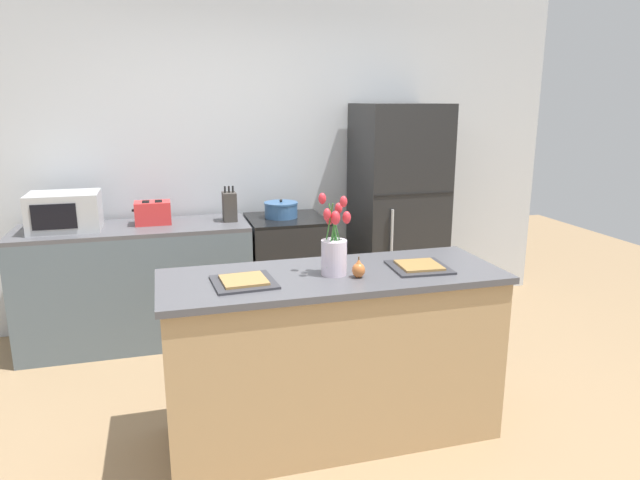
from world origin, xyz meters
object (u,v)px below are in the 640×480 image
(flower_vase, at_px, (334,249))
(plate_setting_left, at_px, (244,281))
(plate_setting_right, at_px, (419,267))
(knife_block, at_px, (230,207))
(refrigerator, at_px, (397,213))
(cooking_pot, at_px, (281,210))
(microwave, at_px, (65,212))
(toaster, at_px, (153,213))
(stove_range, at_px, (287,272))
(pear_figurine, at_px, (359,269))

(flower_vase, xyz_separation_m, plate_setting_left, (-0.47, -0.02, -0.13))
(plate_setting_right, bearing_deg, knife_block, 116.44)
(refrigerator, height_order, cooking_pot, refrigerator)
(microwave, distance_m, knife_block, 1.17)
(plate_setting_left, relative_size, toaster, 1.14)
(flower_vase, bearing_deg, knife_block, 101.87)
(stove_range, xyz_separation_m, microwave, (-1.61, -0.00, 0.59))
(stove_range, bearing_deg, toaster, 177.47)
(microwave, xyz_separation_m, knife_block, (1.17, 0.00, -0.02))
(microwave, bearing_deg, cooking_pot, 0.81)
(pear_figurine, bearing_deg, knife_block, 104.74)
(stove_range, relative_size, microwave, 1.89)
(flower_vase, bearing_deg, pear_figurine, -38.00)
(refrigerator, bearing_deg, stove_range, -179.96)
(flower_vase, bearing_deg, cooking_pot, 87.69)
(pear_figurine, relative_size, plate_setting_left, 0.34)
(flower_vase, height_order, knife_block, flower_vase)
(flower_vase, xyz_separation_m, knife_block, (-0.34, 1.62, -0.06))
(pear_figurine, distance_m, plate_setting_right, 0.37)
(flower_vase, distance_m, pear_figurine, 0.17)
(refrigerator, xyz_separation_m, microwave, (-2.56, -0.00, 0.15))
(refrigerator, xyz_separation_m, cooking_pot, (-0.99, 0.02, 0.08))
(plate_setting_left, distance_m, toaster, 1.74)
(pear_figurine, relative_size, cooking_pot, 0.41)
(stove_range, xyz_separation_m, refrigerator, (0.95, 0.00, 0.44))
(cooking_pot, xyz_separation_m, microwave, (-1.58, -0.02, 0.07))
(stove_range, xyz_separation_m, plate_setting_right, (0.37, -1.64, 0.49))
(stove_range, relative_size, pear_figurine, 8.22)
(toaster, bearing_deg, knife_block, -4.17)
(plate_setting_right, bearing_deg, stove_range, 102.85)
(flower_vase, relative_size, plate_setting_left, 1.32)
(microwave, bearing_deg, stove_range, 0.02)
(refrigerator, bearing_deg, plate_setting_right, -109.36)
(refrigerator, distance_m, toaster, 1.96)
(plate_setting_left, distance_m, microwave, 1.94)
(refrigerator, relative_size, microwave, 3.72)
(plate_setting_left, bearing_deg, toaster, 104.57)
(toaster, xyz_separation_m, microwave, (-0.60, -0.05, 0.05))
(cooking_pot, distance_m, knife_block, 0.41)
(refrigerator, height_order, plate_setting_right, refrigerator)
(plate_setting_left, xyz_separation_m, plate_setting_right, (0.95, 0.00, 0.00))
(refrigerator, distance_m, flower_vase, 1.94)
(refrigerator, distance_m, plate_setting_right, 1.74)
(plate_setting_left, bearing_deg, plate_setting_right, 0.00)
(pear_figurine, distance_m, knife_block, 1.76)
(plate_setting_right, xyz_separation_m, knife_block, (-0.82, 1.64, 0.07))
(refrigerator, height_order, flower_vase, refrigerator)
(stove_range, relative_size, toaster, 3.24)
(microwave, bearing_deg, toaster, 4.32)
(flower_vase, distance_m, toaster, 1.90)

